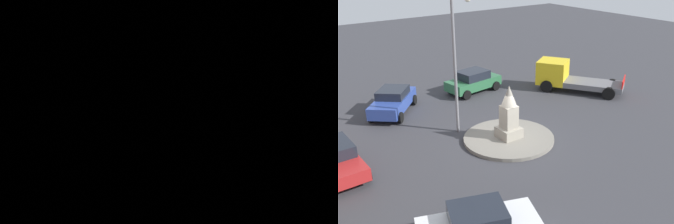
% 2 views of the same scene
% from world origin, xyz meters
% --- Properties ---
extents(ground_plane, '(80.00, 80.00, 0.00)m').
position_xyz_m(ground_plane, '(0.00, 0.00, 0.00)').
color(ground_plane, '#38383D').
extents(traffic_island, '(4.74, 4.74, 0.19)m').
position_xyz_m(traffic_island, '(0.00, 0.00, 0.09)').
color(traffic_island, gray).
rests_on(traffic_island, ground).
extents(monument, '(1.10, 1.10, 2.82)m').
position_xyz_m(monument, '(0.00, 0.00, 1.44)').
color(monument, '#9E9687').
rests_on(monument, traffic_island).
extents(streetlamp, '(3.20, 0.28, 7.61)m').
position_xyz_m(streetlamp, '(2.52, 1.58, 4.63)').
color(streetlamp, slate).
rests_on(streetlamp, ground).
extents(car_green_approaching, '(2.39, 4.01, 1.53)m').
position_xyz_m(car_green_approaching, '(7.48, -2.59, 0.79)').
color(car_green_approaching, '#2D6B42').
rests_on(car_green_approaching, ground).
extents(car_blue_far_side, '(4.23, 3.96, 1.51)m').
position_xyz_m(car_blue_far_side, '(7.19, 3.35, 0.78)').
color(car_blue_far_side, '#2D479E').
rests_on(car_blue_far_side, ground).
extents(truck_yellow_parked_right, '(6.01, 4.77, 2.05)m').
position_xyz_m(truck_yellow_parked_right, '(3.85, -8.08, 0.99)').
color(truck_yellow_parked_right, yellow).
rests_on(truck_yellow_parked_right, ground).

